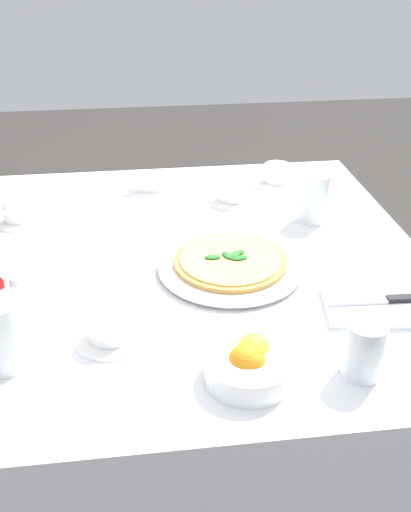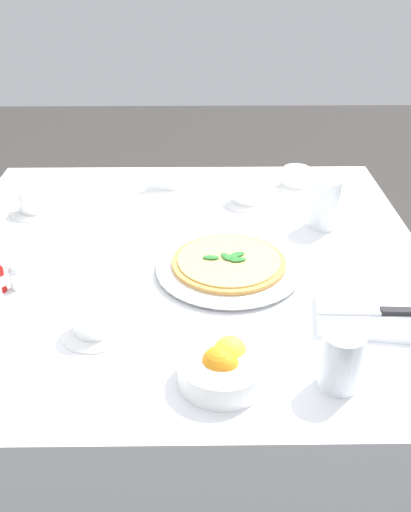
{
  "view_description": "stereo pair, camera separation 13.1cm",
  "coord_description": "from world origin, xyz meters",
  "px_view_note": "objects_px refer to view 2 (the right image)",
  "views": [
    {
      "loc": [
        0.09,
        1.16,
        1.42
      ],
      "look_at": [
        -0.05,
        0.03,
        0.77
      ],
      "focal_mm": 40.99,
      "sensor_mm": 36.0,
      "label": 1
    },
    {
      "loc": [
        -0.04,
        1.17,
        1.42
      ],
      "look_at": [
        -0.05,
        0.03,
        0.77
      ],
      "focal_mm": 40.99,
      "sensor_mm": 36.0,
      "label": 2
    }
  ],
  "objects_px": {
    "pizza_plate": "(229,267)",
    "water_glass_near_right": "(341,363)",
    "coffee_cup_far_left": "(296,178)",
    "coffee_cup_far_right": "(94,320)",
    "pizza": "(229,262)",
    "coffee_cup_near_left": "(246,194)",
    "citrus_bowl": "(223,367)",
    "hot_sauce_bottle": "(0,277)",
    "dinner_knife": "(374,311)",
    "menu_card": "(161,181)",
    "pepper_shaker": "(15,278)",
    "water_glass_left_edge": "(325,205)",
    "napkin_folded": "(374,317)",
    "coffee_cup_center_back": "(33,203)"
  },
  "relations": [
    {
      "from": "pepper_shaker",
      "to": "coffee_cup_far_right",
      "type": "bearing_deg",
      "value": 140.7
    },
    {
      "from": "coffee_cup_far_right",
      "to": "menu_card",
      "type": "xyz_separation_m",
      "value": [
        -0.09,
        -0.67,
        0.0
      ]
    },
    {
      "from": "pizza",
      "to": "water_glass_near_right",
      "type": "relative_size",
      "value": 2.41
    },
    {
      "from": "coffee_cup_far_left",
      "to": "coffee_cup_far_right",
      "type": "relative_size",
      "value": 0.99
    },
    {
      "from": "pizza",
      "to": "hot_sauce_bottle",
      "type": "relative_size",
      "value": 3.01
    },
    {
      "from": "menu_card",
      "to": "hot_sauce_bottle",
      "type": "bearing_deg",
      "value": -114.21
    },
    {
      "from": "pizza_plate",
      "to": "pizza",
      "type": "relative_size",
      "value": 1.28
    },
    {
      "from": "napkin_folded",
      "to": "hot_sauce_bottle",
      "type": "xyz_separation_m",
      "value": [
        0.75,
        -0.12,
        0.02
      ]
    },
    {
      "from": "hot_sauce_bottle",
      "to": "menu_card",
      "type": "bearing_deg",
      "value": -120.09
    },
    {
      "from": "pizza_plate",
      "to": "water_glass_near_right",
      "type": "relative_size",
      "value": 3.08
    },
    {
      "from": "coffee_cup_near_left",
      "to": "coffee_cup_center_back",
      "type": "distance_m",
      "value": 0.57
    },
    {
      "from": "water_glass_left_edge",
      "to": "napkin_folded",
      "type": "height_order",
      "value": "water_glass_left_edge"
    },
    {
      "from": "pizza",
      "to": "dinner_knife",
      "type": "height_order",
      "value": "pizza"
    },
    {
      "from": "coffee_cup_near_left",
      "to": "citrus_bowl",
      "type": "relative_size",
      "value": 0.88
    },
    {
      "from": "pizza_plate",
      "to": "pepper_shaker",
      "type": "distance_m",
      "value": 0.45
    },
    {
      "from": "coffee_cup_near_left",
      "to": "napkin_folded",
      "type": "relative_size",
      "value": 0.56
    },
    {
      "from": "pizza",
      "to": "hot_sauce_bottle",
      "type": "bearing_deg",
      "value": 8.57
    },
    {
      "from": "pizza",
      "to": "coffee_cup_near_left",
      "type": "height_order",
      "value": "coffee_cup_near_left"
    },
    {
      "from": "hot_sauce_bottle",
      "to": "menu_card",
      "type": "height_order",
      "value": "hot_sauce_bottle"
    },
    {
      "from": "pizza_plate",
      "to": "coffee_cup_far_left",
      "type": "relative_size",
      "value": 2.45
    },
    {
      "from": "coffee_cup_far_left",
      "to": "napkin_folded",
      "type": "xyz_separation_m",
      "value": [
        -0.06,
        0.66,
        -0.02
      ]
    },
    {
      "from": "pizza_plate",
      "to": "hot_sauce_bottle",
      "type": "relative_size",
      "value": 3.85
    },
    {
      "from": "water_glass_near_right",
      "to": "pepper_shaker",
      "type": "relative_size",
      "value": 1.84
    },
    {
      "from": "hot_sauce_bottle",
      "to": "pepper_shaker",
      "type": "height_order",
      "value": "hot_sauce_bottle"
    },
    {
      "from": "coffee_cup_far_right",
      "to": "menu_card",
      "type": "distance_m",
      "value": 0.67
    },
    {
      "from": "coffee_cup_far_right",
      "to": "menu_card",
      "type": "relative_size",
      "value": 1.47
    },
    {
      "from": "pizza_plate",
      "to": "water_glass_left_edge",
      "type": "height_order",
      "value": "water_glass_left_edge"
    },
    {
      "from": "water_glass_near_right",
      "to": "coffee_cup_far_left",
      "type": "bearing_deg",
      "value": -93.47
    },
    {
      "from": "pizza_plate",
      "to": "hot_sauce_bottle",
      "type": "bearing_deg",
      "value": 8.56
    },
    {
      "from": "coffee_cup_near_left",
      "to": "dinner_knife",
      "type": "bearing_deg",
      "value": 110.33
    },
    {
      "from": "pizza",
      "to": "citrus_bowl",
      "type": "xyz_separation_m",
      "value": [
        0.03,
        0.35,
        0.0
      ]
    },
    {
      "from": "pizza_plate",
      "to": "citrus_bowl",
      "type": "height_order",
      "value": "citrus_bowl"
    },
    {
      "from": "coffee_cup_far_right",
      "to": "pepper_shaker",
      "type": "relative_size",
      "value": 2.35
    },
    {
      "from": "coffee_cup_far_left",
      "to": "dinner_knife",
      "type": "distance_m",
      "value": 0.66
    },
    {
      "from": "coffee_cup_far_left",
      "to": "coffee_cup_near_left",
      "type": "relative_size",
      "value": 0.98
    },
    {
      "from": "dinner_knife",
      "to": "citrus_bowl",
      "type": "relative_size",
      "value": 1.3
    },
    {
      "from": "water_glass_near_right",
      "to": "coffee_cup_far_right",
      "type": "bearing_deg",
      "value": -19.19
    },
    {
      "from": "hot_sauce_bottle",
      "to": "menu_card",
      "type": "xyz_separation_m",
      "value": [
        -0.3,
        -0.52,
        -0.0
      ]
    },
    {
      "from": "coffee_cup_near_left",
      "to": "dinner_knife",
      "type": "xyz_separation_m",
      "value": [
        -0.2,
        0.55,
        -0.0
      ]
    },
    {
      "from": "pizza_plate",
      "to": "water_glass_near_right",
      "type": "height_order",
      "value": "water_glass_near_right"
    },
    {
      "from": "pepper_shaker",
      "to": "menu_card",
      "type": "relative_size",
      "value": 0.63
    },
    {
      "from": "water_glass_left_edge",
      "to": "pepper_shaker",
      "type": "bearing_deg",
      "value": 22.02
    },
    {
      "from": "pizza_plate",
      "to": "coffee_cup_near_left",
      "type": "height_order",
      "value": "coffee_cup_near_left"
    },
    {
      "from": "water_glass_near_right",
      "to": "pizza",
      "type": "bearing_deg",
      "value": -65.62
    },
    {
      "from": "coffee_cup_near_left",
      "to": "citrus_bowl",
      "type": "xyz_separation_m",
      "value": [
        0.09,
        0.71,
        0.0
      ]
    },
    {
      "from": "citrus_bowl",
      "to": "menu_card",
      "type": "distance_m",
      "value": 0.81
    },
    {
      "from": "pizza",
      "to": "water_glass_near_right",
      "type": "height_order",
      "value": "water_glass_near_right"
    },
    {
      "from": "coffee_cup_far_left",
      "to": "coffee_cup_far_right",
      "type": "height_order",
      "value": "coffee_cup_far_right"
    },
    {
      "from": "pizza",
      "to": "pepper_shaker",
      "type": "distance_m",
      "value": 0.45
    },
    {
      "from": "pizza_plate",
      "to": "coffee_cup_far_right",
      "type": "height_order",
      "value": "coffee_cup_far_right"
    }
  ]
}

